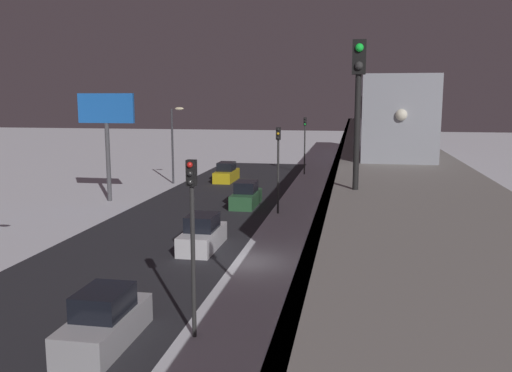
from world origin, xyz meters
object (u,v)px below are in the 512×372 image
sedan_yellow (226,173)px  sedan_silver (105,322)px  subway_train (372,105)px  rail_signal (358,89)px  traffic_light_near (192,223)px  traffic_light_mid (278,157)px  sedan_green (246,196)px  sedan_white (202,235)px  traffic_light_far (305,137)px  commercial_billboard (106,119)px

sedan_yellow → sedan_silver: bearing=96.9°
subway_train → rail_signal: size_ratio=18.52×
sedan_yellow → rail_signal: bearing=108.2°
traffic_light_near → traffic_light_mid: (0.00, -21.73, 0.00)m
subway_train → sedan_silver: bearing=76.3°
sedan_yellow → sedan_green: 13.48m
sedan_yellow → traffic_light_near: size_ratio=0.74×
sedan_white → subway_train: bearing=70.7°
sedan_silver → traffic_light_mid: bearing=82.8°
sedan_yellow → traffic_light_mid: bearing=116.4°
traffic_light_near → traffic_light_mid: bearing=-90.0°
sedan_yellow → traffic_light_far: traffic_light_far is taller
sedan_white → sedan_green: 12.77m
traffic_light_mid → commercial_billboard: bearing=-9.6°
sedan_silver → traffic_light_near: size_ratio=0.70×
traffic_light_far → sedan_white: bearing=84.8°
sedan_yellow → commercial_billboard: bearing=60.8°
subway_train → sedan_white: 31.36m
sedan_silver → rail_signal: bearing=-11.8°
subway_train → sedan_green: bearing=57.9°
sedan_silver → commercial_billboard: size_ratio=0.50×
commercial_billboard → sedan_white: bearing=132.3°
sedan_yellow → traffic_light_far: size_ratio=0.74×
traffic_light_mid → rail_signal: bearing=102.7°
sedan_green → traffic_light_near: (-2.90, 24.16, 3.40)m
sedan_green → traffic_light_mid: (-2.90, 2.42, 3.40)m
sedan_white → sedan_green: bearing=90.0°
subway_train → traffic_light_far: 8.65m
traffic_light_mid → commercial_billboard: (14.56, -2.47, 2.63)m
commercial_billboard → sedan_green: bearing=179.8°
sedan_white → commercial_billboard: bearing=132.3°
traffic_light_mid → traffic_light_far: same height
sedan_white → sedan_silver: size_ratio=1.03×
sedan_white → sedan_yellow: same height
subway_train → sedan_green: size_ratio=15.76×
rail_signal → sedan_yellow: 42.52m
subway_train → sedan_silver: size_ratio=16.64×
traffic_light_far → commercial_billboard: (14.56, 19.27, 2.63)m
sedan_green → traffic_light_mid: size_ratio=0.73×
sedan_yellow → sedan_green: (-4.60, 12.67, -0.00)m
sedan_white → traffic_light_near: bearing=-75.7°
rail_signal → traffic_light_far: bearing=-83.2°
sedan_green → rail_signal: bearing=-72.7°
commercial_billboard → traffic_light_near: bearing=121.0°
sedan_yellow → traffic_light_far: bearing=-138.5°
sedan_green → traffic_light_far: 19.82m
subway_train → traffic_light_near: size_ratio=11.57×
sedan_silver → traffic_light_mid: (-2.90, -22.83, 3.40)m
traffic_light_near → commercial_billboard: 28.37m
sedan_green → commercial_billboard: size_ratio=0.53×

